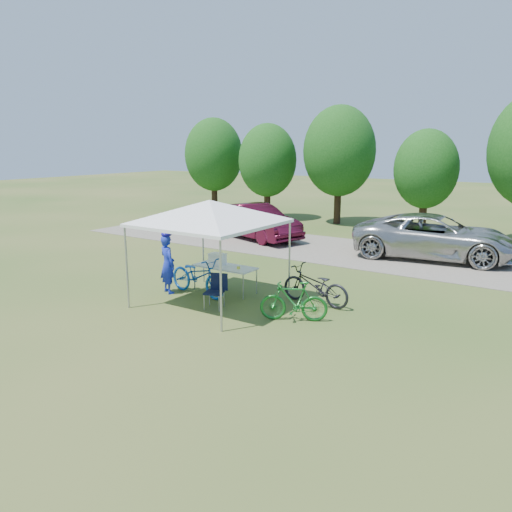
% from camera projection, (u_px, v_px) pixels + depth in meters
% --- Properties ---
extents(ground, '(100.00, 100.00, 0.00)m').
position_uv_depth(ground, '(211.00, 303.00, 13.21)').
color(ground, '#2D5119').
rests_on(ground, ground).
extents(gravel_strip, '(24.00, 5.00, 0.02)m').
position_uv_depth(gravel_strip, '(339.00, 250.00, 19.69)').
color(gravel_strip, gray).
rests_on(gravel_strip, ground).
extents(canopy, '(4.53, 4.53, 3.00)m').
position_uv_depth(canopy, '(209.00, 203.00, 12.63)').
color(canopy, '#A5A5AA').
rests_on(canopy, ground).
extents(treeline, '(24.89, 4.28, 6.30)m').
position_uv_depth(treeline, '(389.00, 157.00, 23.99)').
color(treeline, '#382314').
rests_on(treeline, ground).
extents(folding_table, '(1.82, 0.76, 0.75)m').
position_uv_depth(folding_table, '(225.00, 268.00, 14.07)').
color(folding_table, white).
rests_on(folding_table, ground).
extents(folding_chair, '(0.57, 0.60, 0.88)m').
position_uv_depth(folding_chair, '(216.00, 288.00, 12.75)').
color(folding_chair, black).
rests_on(folding_chair, ground).
extents(cooler, '(0.46, 0.31, 0.33)m').
position_uv_depth(cooler, '(217.00, 259.00, 14.16)').
color(cooler, white).
rests_on(cooler, folding_table).
extents(ice_cream_cup, '(0.09, 0.09, 0.07)m').
position_uv_depth(ice_cream_cup, '(238.00, 268.00, 13.73)').
color(ice_cream_cup, yellow).
rests_on(ice_cream_cup, folding_table).
extents(cyclist, '(0.70, 0.59, 1.65)m').
position_uv_depth(cyclist, '(168.00, 264.00, 13.95)').
color(cyclist, '#1728BC').
rests_on(cyclist, ground).
extents(bike_blue, '(2.15, 0.98, 1.09)m').
position_uv_depth(bike_blue, '(198.00, 276.00, 13.80)').
color(bike_blue, blue).
rests_on(bike_blue, ground).
extents(bike_green, '(1.64, 1.13, 0.97)m').
position_uv_depth(bike_green, '(294.00, 301.00, 11.78)').
color(bike_green, '#176A22').
rests_on(bike_green, ground).
extents(bike_dark, '(1.99, 0.82, 1.02)m').
position_uv_depth(bike_dark, '(315.00, 286.00, 12.97)').
color(bike_dark, black).
rests_on(bike_dark, ground).
extents(minivan, '(6.11, 3.47, 1.61)m').
position_uv_depth(minivan, '(435.00, 237.00, 18.14)').
color(minivan, '#BBB9B5').
rests_on(minivan, gravel_strip).
extents(sedan, '(4.90, 2.96, 1.52)m').
position_uv_depth(sedan, '(256.00, 222.00, 21.93)').
color(sedan, '#440B1D').
rests_on(sedan, gravel_strip).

